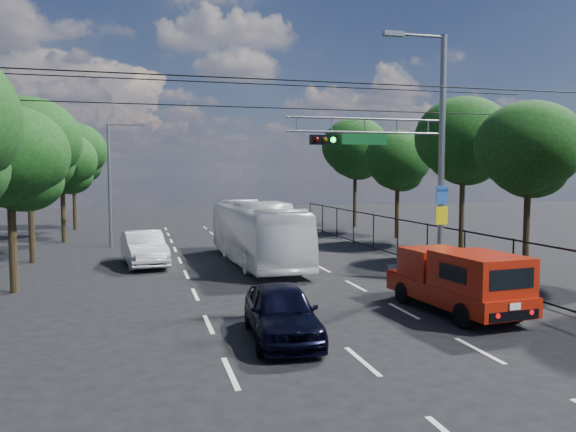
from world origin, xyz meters
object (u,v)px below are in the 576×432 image
object	(u,v)px
white_van	(144,248)
signal_mast	(413,147)
red_pickup	(458,279)
white_bus	(257,232)
navy_hatchback	(282,312)

from	to	relation	value
white_van	signal_mast	bearing A→B (deg)	-42.58
white_van	red_pickup	bearing A→B (deg)	-59.39
signal_mast	white_van	size ratio (longest dim) A/B	2.00
signal_mast	white_bus	distance (m)	8.73
signal_mast	white_bus	xyz separation A→B (m)	(-4.82, 6.22, -3.78)
white_bus	white_van	world-z (taller)	white_bus
red_pickup	white_bus	xyz separation A→B (m)	(-3.99, 10.85, 0.42)
white_bus	red_pickup	bearing A→B (deg)	-71.78
navy_hatchback	white_van	xyz separation A→B (m)	(-3.35, 12.84, 0.08)
red_pickup	navy_hatchback	size ratio (longest dim) A/B	1.29
navy_hatchback	white_bus	world-z (taller)	white_bus
red_pickup	navy_hatchback	bearing A→B (deg)	-167.82
signal_mast	navy_hatchback	distance (m)	9.96
signal_mast	navy_hatchback	size ratio (longest dim) A/B	2.29
white_bus	white_van	bearing A→B (deg)	169.93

